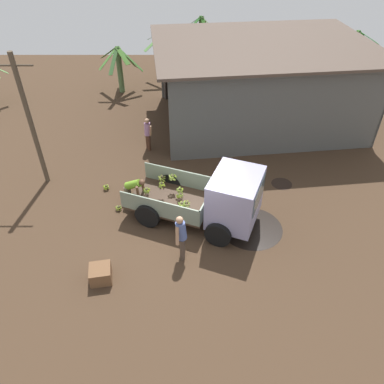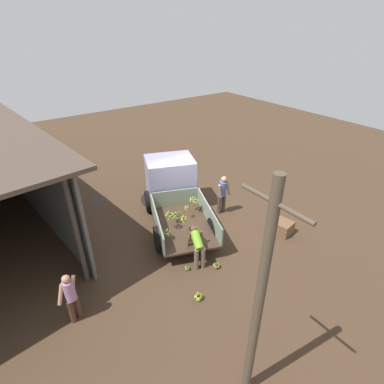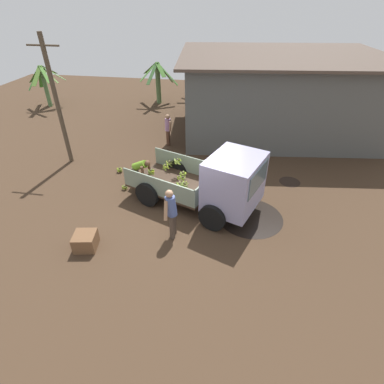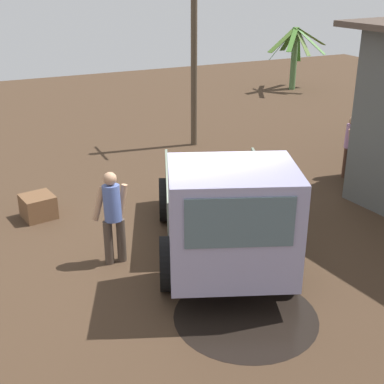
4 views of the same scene
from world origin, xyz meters
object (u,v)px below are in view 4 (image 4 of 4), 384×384
at_px(cargo_truck, 228,219).
at_px(person_worker_loading, 204,168).
at_px(wooden_crate_0, 38,206).
at_px(banana_bunch_on_ground_1, 179,189).
at_px(person_foreground_visitor, 113,214).
at_px(banana_bunch_on_ground_2, 220,191).
at_px(utility_pole, 194,52).
at_px(person_bystander_near_shed, 350,143).
at_px(banana_bunch_on_ground_0, 214,171).

distance_m(cargo_truck, person_worker_loading, 3.36).
bearing_deg(wooden_crate_0, banana_bunch_on_ground_1, 89.58).
xyz_separation_m(person_foreground_visitor, banana_bunch_on_ground_1, (-2.35, 2.23, -0.82)).
height_order(cargo_truck, banana_bunch_on_ground_1, cargo_truck).
relative_size(cargo_truck, person_worker_loading, 4.10).
bearing_deg(banana_bunch_on_ground_2, wooden_crate_0, -97.04).
xyz_separation_m(person_worker_loading, banana_bunch_on_ground_2, (-0.08, 0.45, -0.65)).
bearing_deg(banana_bunch_on_ground_1, utility_pole, 149.96).
distance_m(utility_pole, banana_bunch_on_ground_1, 4.44).
relative_size(utility_pole, person_bystander_near_shed, 3.37).
distance_m(banana_bunch_on_ground_0, banana_bunch_on_ground_2, 1.21).
distance_m(banana_bunch_on_ground_0, wooden_crate_0, 4.43).
bearing_deg(cargo_truck, wooden_crate_0, -125.81).
relative_size(person_worker_loading, banana_bunch_on_ground_0, 4.73).
bearing_deg(banana_bunch_on_ground_2, utility_pole, 164.47).
bearing_deg(cargo_truck, banana_bunch_on_ground_1, -169.98).
height_order(person_worker_loading, person_bystander_near_shed, person_bystander_near_shed).
bearing_deg(person_worker_loading, wooden_crate_0, -80.53).
bearing_deg(utility_pole, banana_bunch_on_ground_2, -15.53).
bearing_deg(cargo_truck, utility_pole, -179.31).
relative_size(person_worker_loading, wooden_crate_0, 1.91).
xyz_separation_m(banana_bunch_on_ground_1, banana_bunch_on_ground_2, (0.47, 0.82, -0.02)).
relative_size(person_worker_loading, banana_bunch_on_ground_1, 4.82).
xyz_separation_m(utility_pole, banana_bunch_on_ground_0, (2.48, -0.59, -2.53)).
height_order(utility_pole, person_bystander_near_shed, utility_pole).
xyz_separation_m(utility_pole, person_bystander_near_shed, (3.88, 2.40, -1.80)).
xyz_separation_m(person_bystander_near_shed, wooden_crate_0, (-0.76, -7.38, -0.60)).
bearing_deg(banana_bunch_on_ground_2, person_bystander_near_shed, 85.48).
distance_m(utility_pole, person_bystander_near_shed, 4.91).
xyz_separation_m(banana_bunch_on_ground_2, wooden_crate_0, (-0.49, -3.97, 0.16)).
bearing_deg(cargo_truck, person_foreground_visitor, -110.73).
bearing_deg(person_worker_loading, person_bystander_near_shed, 105.88).
distance_m(person_worker_loading, banana_bunch_on_ground_2, 0.79).
bearing_deg(utility_pole, person_worker_loading, -21.48).
distance_m(cargo_truck, banana_bunch_on_ground_2, 3.73).
xyz_separation_m(person_bystander_near_shed, banana_bunch_on_ground_2, (-0.27, -3.41, -0.76)).
bearing_deg(banana_bunch_on_ground_1, wooden_crate_0, -90.42).
xyz_separation_m(cargo_truck, banana_bunch_on_ground_2, (-3.24, 1.54, -1.04)).
bearing_deg(person_foreground_visitor, banana_bunch_on_ground_0, -48.00).
bearing_deg(person_bystander_near_shed, banana_bunch_on_ground_0, -141.23).
distance_m(cargo_truck, wooden_crate_0, 4.54).
height_order(person_foreground_visitor, wooden_crate_0, person_foreground_visitor).
relative_size(person_bystander_near_shed, banana_bunch_on_ground_2, 8.45).
bearing_deg(wooden_crate_0, person_worker_loading, 80.79).
bearing_deg(wooden_crate_0, cargo_truck, 33.14).
bearing_deg(banana_bunch_on_ground_0, person_foreground_visitor, -48.86).
relative_size(cargo_truck, banana_bunch_on_ground_1, 19.76).
distance_m(utility_pole, wooden_crate_0, 6.35).
bearing_deg(banana_bunch_on_ground_0, person_worker_loading, -35.30).
xyz_separation_m(cargo_truck, banana_bunch_on_ground_1, (-3.70, 0.72, -1.02)).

